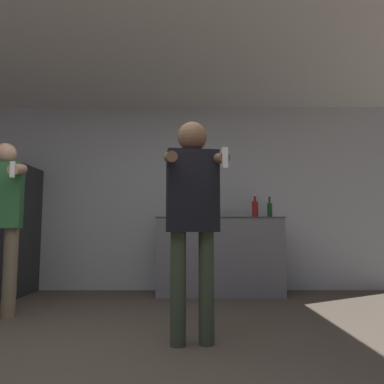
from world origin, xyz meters
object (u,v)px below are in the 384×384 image
(bottle_green_wine, at_px, (255,209))
(bottle_short_whiskey, at_px, (269,209))
(bottle_clear_vodka, at_px, (190,210))
(refrigerator, at_px, (3,230))
(bottle_amber_bourbon, at_px, (198,208))
(person_woman_foreground, at_px, (192,206))
(bottle_tall_gin, at_px, (214,207))
(person_man_side, at_px, (2,214))

(bottle_green_wine, bearing_deg, bottle_short_whiskey, 0.00)
(bottle_green_wine, height_order, bottle_clear_vodka, bottle_green_wine)
(refrigerator, bearing_deg, bottle_amber_bourbon, -0.65)
(bottle_clear_vodka, bearing_deg, person_woman_foreground, -89.39)
(bottle_amber_bourbon, height_order, bottle_clear_vodka, bottle_amber_bourbon)
(bottle_short_whiskey, distance_m, bottle_clear_vodka, 1.01)
(bottle_tall_gin, bearing_deg, bottle_clear_vodka, -180.00)
(refrigerator, xyz_separation_m, bottle_tall_gin, (2.70, -0.03, 0.29))
(bottle_tall_gin, relative_size, bottle_amber_bourbon, 1.02)
(bottle_green_wine, distance_m, person_man_side, 2.89)
(refrigerator, height_order, bottle_short_whiskey, refrigerator)
(bottle_green_wine, relative_size, bottle_clear_vodka, 1.10)
(bottle_clear_vodka, xyz_separation_m, person_man_side, (-1.76, -1.27, -0.12))
(bottle_tall_gin, distance_m, person_woman_foreground, 2.10)
(bottle_tall_gin, distance_m, person_man_side, 2.43)
(bottle_clear_vodka, bearing_deg, bottle_amber_bourbon, 0.00)
(bottle_green_wine, distance_m, bottle_clear_vodka, 0.83)
(bottle_tall_gin, relative_size, person_woman_foreground, 0.20)
(bottle_amber_bourbon, bearing_deg, bottle_green_wine, 0.00)
(bottle_amber_bourbon, xyz_separation_m, bottle_clear_vodka, (-0.10, -0.00, -0.03))
(refrigerator, distance_m, bottle_clear_vodka, 2.42)
(refrigerator, relative_size, bottle_amber_bourbon, 5.18)
(person_man_side, bearing_deg, bottle_tall_gin, 31.67)
(refrigerator, distance_m, bottle_green_wine, 3.24)
(bottle_green_wine, xyz_separation_m, bottle_tall_gin, (-0.52, 0.00, 0.02))
(refrigerator, height_order, person_woman_foreground, refrigerator)
(refrigerator, xyz_separation_m, bottle_amber_bourbon, (2.50, -0.03, 0.28))
(bottle_clear_vodka, bearing_deg, bottle_green_wine, 0.00)
(bottle_amber_bourbon, bearing_deg, bottle_short_whiskey, 0.00)
(bottle_amber_bourbon, bearing_deg, refrigerator, 179.35)
(refrigerator, bearing_deg, bottle_short_whiskey, -0.48)
(bottle_green_wine, bearing_deg, refrigerator, 179.49)
(refrigerator, relative_size, bottle_clear_vodka, 6.09)
(bottle_short_whiskey, bearing_deg, person_woman_foreground, -115.57)
(bottle_short_whiskey, bearing_deg, bottle_clear_vodka, -180.00)
(bottle_green_wine, relative_size, bottle_amber_bourbon, 0.94)
(bottle_amber_bourbon, height_order, person_woman_foreground, person_woman_foreground)
(refrigerator, relative_size, bottle_short_whiskey, 5.69)
(bottle_short_whiskey, bearing_deg, person_man_side, -155.35)
(bottle_tall_gin, distance_m, bottle_short_whiskey, 0.71)
(bottle_tall_gin, height_order, bottle_clear_vodka, bottle_tall_gin)
(refrigerator, xyz_separation_m, person_man_side, (0.64, -1.30, 0.14))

